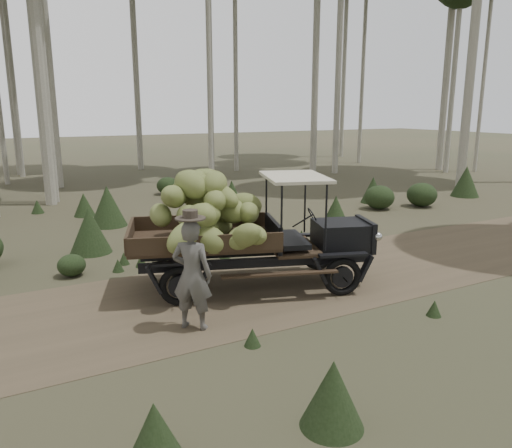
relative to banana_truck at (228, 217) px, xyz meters
name	(u,v)px	position (x,y,z in m)	size (l,w,h in m)	color
ground	(340,272)	(2.70, -0.23, -1.53)	(120.00, 120.00, 0.00)	#473D2B
dirt_track	(340,272)	(2.70, -0.23, -1.53)	(70.00, 4.00, 0.01)	brown
banana_truck	(228,217)	(0.00, 0.00, 0.00)	(5.31, 3.22, 2.59)	black
farmer	(192,274)	(-1.33, -1.40, -0.55)	(0.82, 0.80, 2.06)	#4F4D49
undergrowth	(375,242)	(3.85, -0.06, -1.01)	(23.83, 22.74, 1.29)	#233319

